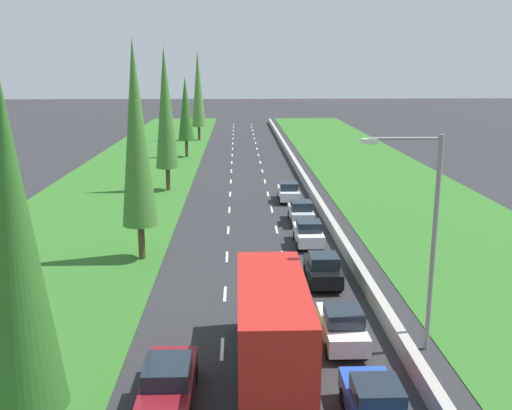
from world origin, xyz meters
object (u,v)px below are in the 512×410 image
white_hatchback_right_lane (342,326)px  red_box_truck_centre_lane (271,326)px  poplar_tree_second (136,135)px  poplar_tree_fifth (198,89)px  poplar_tree_third (165,108)px  silver_hatchback_right_lane (301,212)px  street_light_mast (426,229)px  white_hatchback_right_lane_seventh (288,192)px  blue_hatchback_right_lane (375,404)px  black_hatchback_right_lane (323,269)px  poplar_tree_fourth (186,109)px  white_hatchback_right_lane_fifth (308,233)px  maroon_sedan_left_lane (168,383)px  poplar_tree_nearest (16,251)px

white_hatchback_right_lane → red_box_truck_centre_lane: (-3.19, -2.71, 1.35)m
poplar_tree_second → poplar_tree_fifth: 58.20m
poplar_tree_third → white_hatchback_right_lane: bearing=-70.8°
white_hatchback_right_lane → silver_hatchback_right_lane: same height
street_light_mast → white_hatchback_right_lane_seventh: bearing=96.4°
blue_hatchback_right_lane → white_hatchback_right_lane_seventh: size_ratio=1.00×
black_hatchback_right_lane → poplar_tree_fourth: (-11.18, 45.25, 5.36)m
white_hatchback_right_lane_fifth → poplar_tree_fifth: 57.22m
maroon_sedan_left_lane → street_light_mast: size_ratio=0.50×
poplar_tree_third → black_hatchback_right_lane: bearing=-65.5°
white_hatchback_right_lane → maroon_sedan_left_lane: white_hatchback_right_lane is taller
poplar_tree_third → maroon_sedan_left_lane: bearing=-83.4°
blue_hatchback_right_lane → poplar_tree_nearest: 12.01m
poplar_tree_second → poplar_tree_fourth: (-0.70, 40.79, -1.44)m
maroon_sedan_left_lane → white_hatchback_right_lane_fifth: 19.53m
white_hatchback_right_lane_fifth → poplar_tree_nearest: (-10.51, -21.58, 5.93)m
white_hatchback_right_lane_seventh → poplar_tree_nearest: size_ratio=0.34×
poplar_tree_second → blue_hatchback_right_lane: bearing=-59.2°
maroon_sedan_left_lane → black_hatchback_right_lane: bearing=58.0°
white_hatchback_right_lane_fifth → black_hatchback_right_lane: bearing=-90.4°
poplar_tree_fourth → poplar_tree_fifth: (0.52, 17.40, 1.87)m
poplar_tree_fourth → red_box_truck_centre_lane: bearing=-81.9°
poplar_tree_second → poplar_tree_third: poplar_tree_third is taller
poplar_tree_nearest → poplar_tree_fourth: poplar_tree_nearest is taller
red_box_truck_centre_lane → white_hatchback_right_lane_fifth: (3.45, 16.68, -1.35)m
red_box_truck_centre_lane → maroon_sedan_left_lane: bearing=-157.6°
poplar_tree_fifth → poplar_tree_third: bearing=-90.8°
red_box_truck_centre_lane → white_hatchback_right_lane_fifth: bearing=78.3°
black_hatchback_right_lane → street_light_mast: street_light_mast is taller
white_hatchback_right_lane_fifth → poplar_tree_nearest: bearing=-116.0°
poplar_tree_second → maroon_sedan_left_lane: bearing=-77.7°
white_hatchback_right_lane_fifth → poplar_tree_second: size_ratio=0.30×
poplar_tree_nearest → poplar_tree_third: poplar_tree_third is taller
white_hatchback_right_lane → white_hatchback_right_lane_fifth: 13.98m
red_box_truck_centre_lane → poplar_tree_fifth: bearing=95.7°
black_hatchback_right_lane → white_hatchback_right_lane_fifth: 6.91m
poplar_tree_nearest → silver_hatchback_right_lane: bearing=68.6°
white_hatchback_right_lane → white_hatchback_right_lane_fifth: same height
white_hatchback_right_lane_seventh → blue_hatchback_right_lane: bearing=-90.1°
maroon_sedan_left_lane → poplar_tree_second: (-3.42, 15.74, 6.83)m
poplar_tree_nearest → street_light_mast: bearing=27.9°
blue_hatchback_right_lane → poplar_tree_fifth: 76.58m
poplar_tree_nearest → poplar_tree_third: bearing=91.1°
poplar_tree_nearest → white_hatchback_right_lane: bearing=36.5°
white_hatchback_right_lane → white_hatchback_right_lane_seventh: size_ratio=1.00×
maroon_sedan_left_lane → white_hatchback_right_lane_fifth: white_hatchback_right_lane_fifth is taller
black_hatchback_right_lane → silver_hatchback_right_lane: size_ratio=1.00×
poplar_tree_fourth → black_hatchback_right_lane: bearing=-76.1°
poplar_tree_nearest → street_light_mast: size_ratio=1.27×
silver_hatchback_right_lane → white_hatchback_right_lane_seventh: 7.17m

